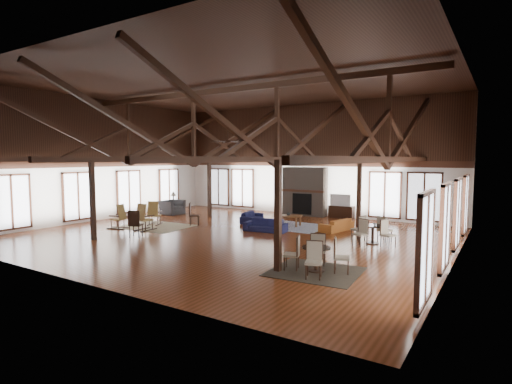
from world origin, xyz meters
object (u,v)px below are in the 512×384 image
Objects in this scene: cafe_table_near at (316,254)px; tv_console at (341,212)px; sofa_navy_left at (252,217)px; cafe_table_far at (373,231)px; sofa_navy_front at (265,225)px; armchair at (172,207)px; coffee_table at (288,217)px; sofa_orange at (336,225)px.

cafe_table_near is 1.45× the size of tv_console.
sofa_navy_left is 1.31× the size of tv_console.
cafe_table_far is at bearing -59.67° from tv_console.
sofa_navy_front is 1.54× the size of armchair.
sofa_navy_front reaches higher than coffee_table.
sofa_navy_left is at bearing 163.77° from cafe_table_far.
cafe_table_far reaches higher than sofa_navy_left.
cafe_table_near reaches higher than tv_console.
coffee_table is (2.00, -0.05, 0.18)m from sofa_navy_left.
sofa_orange is 0.96× the size of cafe_table_far.
sofa_orange is 1.48× the size of armchair.
cafe_table_near reaches higher than sofa_navy_left.
cafe_table_near is (1.75, -6.15, 0.22)m from sofa_orange.
coffee_table is at bearing 123.57° from cafe_table_near.
cafe_table_near is (11.27, -6.11, 0.09)m from armchair.
coffee_table is at bearing 77.98° from sofa_navy_front.
sofa_navy_left is 5.18m from armchair.
sofa_navy_left is 2.01m from coffee_table.
tv_console is at bearing -55.76° from sofa_navy_left.
armchair is 0.63× the size of cafe_table_near.
sofa_navy_front is at bearing -147.24° from sofa_navy_left.
cafe_table_far is at bearing -40.50° from coffee_table.
tv_console is at bearing 52.17° from coffee_table.
tv_console reaches higher than coffee_table.
sofa_navy_left reaches higher than coffee_table.
cafe_table_near is at bearing 29.22° from sofa_orange.
sofa_orange is at bearing 105.88° from cafe_table_near.
armchair reaches higher than sofa_navy_left.
tv_console reaches higher than sofa_orange.
armchair is 12.82m from cafe_table_near.
armchair reaches higher than tv_console.
armchair is at bearing -76.43° from sofa_orange.
cafe_table_near is 4.37m from cafe_table_far.
sofa_orange is 2.35m from coffee_table.
sofa_navy_left is at bearing -77.67° from sofa_orange.
coffee_table is at bearing -109.69° from tv_console.
tv_console is (-2.83, 9.70, -0.15)m from cafe_table_near.
sofa_navy_front is at bearing -41.15° from sofa_orange.
armchair is (-7.05, 1.73, 0.12)m from sofa_navy_front.
cafe_table_far reaches higher than sofa_orange.
sofa_navy_front is at bearing -112.36° from coffee_table.
sofa_navy_front is 1.04× the size of sofa_orange.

